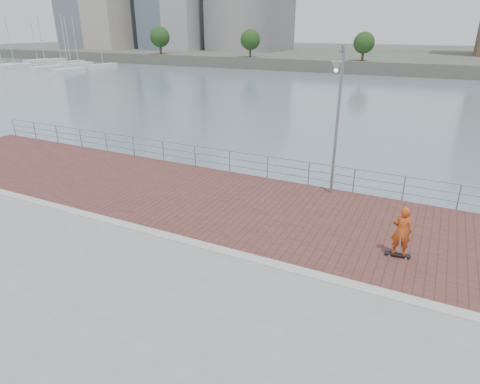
% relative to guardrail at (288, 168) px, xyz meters
% --- Properties ---
extents(water, '(400.00, 400.00, 0.00)m').
position_rel_guardrail_xyz_m(water, '(-0.00, -7.00, -2.69)').
color(water, slate).
rests_on(water, ground).
extents(seawall, '(40.00, 24.00, 2.00)m').
position_rel_guardrail_xyz_m(seawall, '(-0.00, -12.00, -1.69)').
color(seawall, gray).
rests_on(seawall, ground).
extents(brick_lane, '(40.00, 6.80, 0.02)m').
position_rel_guardrail_xyz_m(brick_lane, '(-0.00, -3.40, -0.68)').
color(brick_lane, brown).
rests_on(brick_lane, seawall).
extents(curb, '(40.00, 0.40, 0.06)m').
position_rel_guardrail_xyz_m(curb, '(-0.00, -7.00, -0.66)').
color(curb, '#B7B5AD').
rests_on(curb, seawall).
extents(far_shore, '(320.00, 95.00, 2.50)m').
position_rel_guardrail_xyz_m(far_shore, '(-0.00, 115.50, -1.44)').
color(far_shore, '#4C5142').
rests_on(far_shore, ground).
extents(guardrail, '(39.06, 0.06, 1.13)m').
position_rel_guardrail_xyz_m(guardrail, '(0.00, 0.00, 0.00)').
color(guardrail, '#8C9EA8').
rests_on(guardrail, brick_lane).
extents(street_lamp, '(0.43, 1.26, 5.93)m').
position_rel_guardrail_xyz_m(street_lamp, '(2.23, -0.93, 3.52)').
color(street_lamp, gray).
rests_on(street_lamp, brick_lane).
extents(skateboard, '(0.79, 0.29, 0.09)m').
position_rel_guardrail_xyz_m(skateboard, '(5.51, -4.80, -0.60)').
color(skateboard, black).
rests_on(skateboard, brick_lane).
extents(skateboarder, '(0.65, 0.47, 1.65)m').
position_rel_guardrail_xyz_m(skateboarder, '(5.51, -4.80, 0.24)').
color(skateboarder, '#B84618').
rests_on(skateboarder, skateboard).
extents(shoreline_trees, '(109.55, 4.88, 6.50)m').
position_rel_guardrail_xyz_m(shoreline_trees, '(-14.03, 70.00, 3.51)').
color(shoreline_trees, '#473323').
rests_on(shoreline_trees, far_shore).
extents(marina, '(30.46, 28.24, 11.30)m').
position_rel_guardrail_xyz_m(marina, '(-81.19, 54.68, -2.18)').
color(marina, silver).
rests_on(marina, water).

